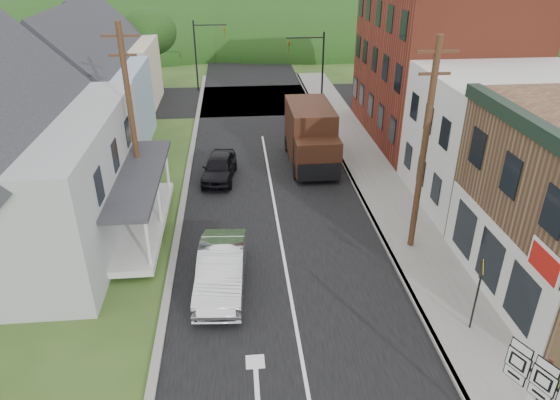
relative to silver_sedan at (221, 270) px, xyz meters
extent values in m
plane|color=#2D4719|center=(2.57, -1.41, -0.82)|extent=(120.00, 120.00, 0.00)
cube|color=black|center=(2.57, 8.59, -0.82)|extent=(9.00, 90.00, 0.02)
cube|color=black|center=(2.57, 25.59, -0.82)|extent=(60.00, 9.00, 0.02)
cube|color=slate|center=(8.47, 6.59, -0.74)|extent=(2.80, 55.00, 0.15)
cube|color=slate|center=(7.12, 6.59, -0.74)|extent=(0.20, 55.00, 0.15)
cube|color=slate|center=(-2.08, 6.59, -0.76)|extent=(0.30, 55.00, 0.12)
cube|color=silver|center=(13.87, 6.09, 2.43)|extent=(8.00, 7.00, 6.50)
cube|color=maroon|center=(13.87, 15.59, 4.18)|extent=(8.00, 12.00, 10.00)
cube|color=#839BB3|center=(-8.43, 15.59, 1.68)|extent=(7.00, 8.00, 5.00)
cube|color=beige|center=(-8.93, 24.59, 1.68)|extent=(7.00, 8.00, 5.00)
cylinder|color=#472D19|center=(8.17, 2.09, 3.68)|extent=(0.26, 0.26, 9.00)
cube|color=#472D19|center=(8.17, 2.09, 7.58)|extent=(1.60, 0.10, 0.10)
cube|color=#472D19|center=(8.17, 2.09, 6.78)|extent=(1.20, 0.10, 0.10)
cylinder|color=#472D19|center=(-3.93, 6.59, 3.68)|extent=(0.26, 0.26, 9.00)
cube|color=#472D19|center=(-3.93, 6.59, 7.58)|extent=(1.60, 0.10, 0.10)
cube|color=#472D19|center=(-3.93, 6.59, 6.78)|extent=(1.20, 0.10, 0.10)
cylinder|color=black|center=(7.57, 22.09, 2.18)|extent=(0.14, 0.14, 6.00)
cylinder|color=black|center=(6.17, 22.09, 4.78)|extent=(2.80, 0.10, 0.10)
imported|color=olive|center=(4.97, 22.09, 4.08)|extent=(0.16, 0.20, 1.00)
cylinder|color=black|center=(-2.43, 29.09, 2.18)|extent=(0.14, 0.14, 6.00)
cylinder|color=black|center=(-1.03, 29.09, 4.78)|extent=(2.80, 0.10, 0.10)
imported|color=olive|center=(0.17, 29.09, 4.08)|extent=(0.16, 0.20, 1.00)
cylinder|color=#382616|center=(-6.43, 30.59, 1.14)|extent=(0.36, 0.36, 3.92)
ellipsoid|color=black|center=(-6.43, 30.59, 4.08)|extent=(4.80, 4.80, 4.08)
ellipsoid|color=black|center=(2.57, 53.59, -0.82)|extent=(90.00, 30.00, 16.00)
imported|color=silver|center=(0.00, 0.00, 0.00)|extent=(2.04, 5.05, 1.63)
imported|color=black|center=(-0.23, 9.98, -0.11)|extent=(2.17, 4.34, 1.42)
cube|color=#32180D|center=(5.17, 12.30, 1.07)|extent=(2.52, 4.76, 3.12)
cube|color=#32180D|center=(5.19, 9.49, 0.53)|extent=(2.49, 1.74, 2.05)
cube|color=black|center=(5.19, 9.71, 1.39)|extent=(2.27, 1.31, 0.05)
cube|color=black|center=(5.20, 8.58, -0.01)|extent=(2.37, 0.18, 0.97)
cylinder|color=black|center=(4.06, 9.59, -0.33)|extent=(0.31, 0.97, 0.97)
cylinder|color=black|center=(6.32, 9.61, -0.33)|extent=(0.31, 0.97, 0.97)
cylinder|color=black|center=(4.02, 13.90, -0.33)|extent=(0.31, 0.97, 0.97)
cylinder|color=black|center=(6.29, 13.92, -0.33)|extent=(0.31, 0.97, 0.97)
cube|color=black|center=(7.65, -8.05, 2.10)|extent=(0.85, 1.77, 0.08)
cube|color=white|center=(7.62, -8.06, 2.53)|extent=(0.24, 0.49, 0.21)
cube|color=white|center=(7.62, -8.06, 2.10)|extent=(0.26, 0.54, 0.53)
cube|color=white|center=(7.62, -8.06, 1.66)|extent=(0.24, 0.49, 0.27)
cube|color=white|center=(7.33, -7.45, 2.53)|extent=(0.24, 0.49, 0.21)
cube|color=white|center=(7.33, -7.45, 2.10)|extent=(0.26, 0.54, 0.53)
cube|color=white|center=(7.33, -7.45, 1.66)|extent=(0.24, 0.49, 0.27)
cylinder|color=black|center=(8.50, -3.24, 0.68)|extent=(0.08, 0.08, 2.69)
cube|color=black|center=(8.42, -3.24, 1.80)|extent=(0.25, 0.76, 0.79)
cube|color=yellow|center=(8.44, -3.24, 1.80)|extent=(0.24, 0.69, 0.71)
camera|label=1|loc=(0.78, -15.75, 11.14)|focal=32.00mm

